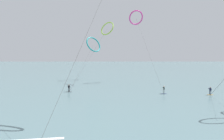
# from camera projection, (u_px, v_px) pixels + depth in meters

# --- Properties ---
(sea_water) EXTENTS (400.00, 200.00, 0.08)m
(sea_water) POSITION_uv_depth(u_px,v_px,m) (112.00, 69.00, 116.17)
(sea_water) COLOR slate
(sea_water) RESTS_ON ground
(surfer_charcoal) EXTENTS (1.40, 0.68, 1.70)m
(surfer_charcoal) POSITION_uv_depth(u_px,v_px,m) (68.00, 89.00, 45.59)
(surfer_charcoal) COLOR black
(surfer_charcoal) RESTS_ON ground
(surfer_navy) EXTENTS (1.40, 0.64, 1.70)m
(surfer_navy) POSITION_uv_depth(u_px,v_px,m) (163.00, 90.00, 43.48)
(surfer_navy) COLOR navy
(surfer_navy) RESTS_ON ground
(surfer_amber) EXTENTS (1.40, 0.70, 1.70)m
(surfer_amber) POSITION_uv_depth(u_px,v_px,m) (210.00, 91.00, 42.36)
(surfer_amber) COLOR orange
(surfer_amber) RESTS_ON ground
(kite_magenta) EXTENTS (6.16, 22.31, 21.79)m
(kite_magenta) POSITION_uv_depth(u_px,v_px,m) (135.00, 18.00, 62.53)
(kite_magenta) COLOR #CC288E
(kite_magenta) RESTS_ON ground
(kite_teal) EXTENTS (6.50, 25.40, 14.20)m
(kite_teal) POSITION_uv_depth(u_px,v_px,m) (93.00, 44.00, 67.03)
(kite_teal) COLOR teal
(kite_teal) RESTS_ON ground
(kite_lime) EXTENTS (10.68, 17.33, 17.94)m
(kite_lime) POSITION_uv_depth(u_px,v_px,m) (107.00, 29.00, 59.41)
(kite_lime) COLOR #8CC62D
(kite_lime) RESTS_ON ground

